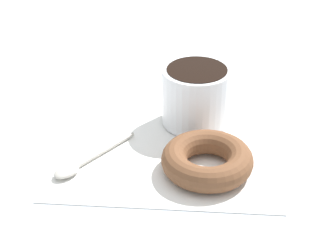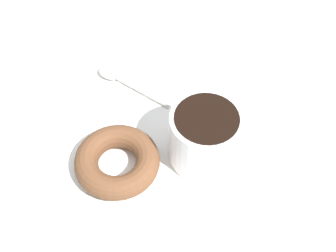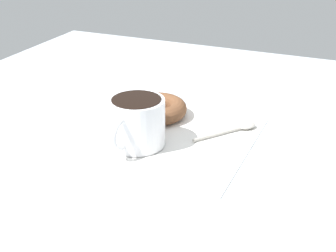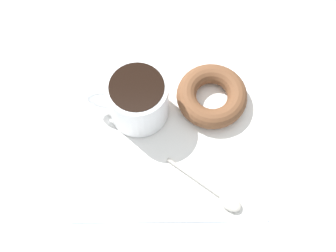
{
  "view_description": "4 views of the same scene",
  "coord_description": "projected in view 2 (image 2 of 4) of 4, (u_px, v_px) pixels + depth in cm",
  "views": [
    {
      "loc": [
        -65.39,
        -4.75,
        42.48
      ],
      "look_at": [
        -0.92,
        -0.98,
        2.3
      ],
      "focal_mm": 60.0,
      "sensor_mm": 36.0,
      "label": 1
    },
    {
      "loc": [
        -2.82,
        -40.54,
        55.07
      ],
      "look_at": [
        -0.92,
        -0.98,
        2.3
      ],
      "focal_mm": 50.0,
      "sensor_mm": 36.0,
      "label": 2
    },
    {
      "loc": [
        67.83,
        28.34,
        38.2
      ],
      "look_at": [
        -0.92,
        -0.98,
        2.3
      ],
      "focal_mm": 50.0,
      "sensor_mm": 36.0,
      "label": 3
    },
    {
      "loc": [
        -0.16,
        28.46,
        69.59
      ],
      "look_at": [
        -0.92,
        -0.98,
        2.3
      ],
      "focal_mm": 50.0,
      "sensor_mm": 36.0,
      "label": 4
    }
  ],
  "objects": [
    {
      "name": "donut",
      "position": [
        117.0,
        161.0,
        0.63
      ],
      "size": [
        11.58,
        11.58,
        3.26
      ],
      "primitive_type": "torus",
      "color": "brown",
      "rests_on": "napkin"
    },
    {
      "name": "ground_plane",
      "position": [
        174.0,
        134.0,
        0.69
      ],
      "size": [
        120.0,
        120.0,
        2.0
      ],
      "primitive_type": "cube",
      "color": "#B2BCC6"
    },
    {
      "name": "spoon",
      "position": [
        118.0,
        78.0,
        0.74
      ],
      "size": [
        11.6,
        9.52,
        0.9
      ],
      "color": "#B7B2A8",
      "rests_on": "napkin"
    },
    {
      "name": "napkin",
      "position": [
        168.0,
        135.0,
        0.68
      ],
      "size": [
        29.93,
        29.93,
        0.3
      ],
      "primitive_type": "cube",
      "rotation": [
        0.0,
        0.0,
        -0.02
      ],
      "color": "white",
      "rests_on": "ground_plane"
    },
    {
      "name": "coffee_cup",
      "position": [
        206.0,
        136.0,
        0.62
      ],
      "size": [
        12.81,
        9.57,
        8.35
      ],
      "color": "white",
      "rests_on": "napkin"
    }
  ]
}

